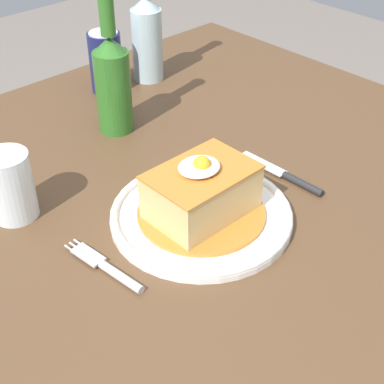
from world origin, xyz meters
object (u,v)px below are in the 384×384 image
(soda_can, at_px, (106,62))
(beer_bottle_clear, at_px, (147,34))
(main_plate, at_px, (201,215))
(knife, at_px, (291,178))
(beer_bottle_green, at_px, (113,79))
(drinking_glass, at_px, (11,190))
(fork, at_px, (110,270))

(soda_can, bearing_deg, beer_bottle_clear, -8.78)
(main_plate, distance_m, beer_bottle_clear, 0.51)
(knife, bearing_deg, beer_bottle_green, 107.22)
(main_plate, xyz_separation_m, beer_bottle_green, (0.07, 0.30, 0.09))
(knife, xyz_separation_m, beer_bottle_green, (-0.10, 0.33, 0.09))
(main_plate, distance_m, drinking_glass, 0.28)
(knife, distance_m, drinking_glass, 0.43)
(main_plate, distance_m, knife, 0.18)
(main_plate, height_order, soda_can, soda_can)
(main_plate, relative_size, soda_can, 2.17)
(knife, height_order, soda_can, soda_can)
(main_plate, distance_m, fork, 0.17)
(main_plate, height_order, fork, main_plate)
(beer_bottle_green, distance_m, beer_bottle_clear, 0.22)
(knife, bearing_deg, drinking_glass, 148.27)
(knife, height_order, beer_bottle_clear, beer_bottle_clear)
(main_plate, height_order, drinking_glass, drinking_glass)
(fork, relative_size, soda_can, 1.14)
(beer_bottle_green, bearing_deg, drinking_glass, -159.00)
(drinking_glass, bearing_deg, fork, -82.24)
(fork, distance_m, beer_bottle_green, 0.39)
(fork, distance_m, knife, 0.34)
(beer_bottle_clear, relative_size, drinking_glass, 2.53)
(main_plate, relative_size, beer_bottle_green, 1.01)
(main_plate, xyz_separation_m, drinking_glass, (-0.19, 0.20, 0.04))
(knife, height_order, drinking_glass, drinking_glass)
(beer_bottle_clear, distance_m, drinking_glass, 0.51)
(fork, relative_size, beer_bottle_green, 0.53)
(drinking_glass, bearing_deg, main_plate, -45.92)
(main_plate, bearing_deg, drinking_glass, 134.08)
(soda_can, distance_m, beer_bottle_clear, 0.11)
(fork, xyz_separation_m, beer_bottle_green, (0.24, 0.30, 0.09))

